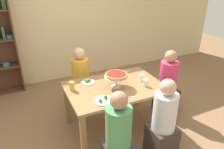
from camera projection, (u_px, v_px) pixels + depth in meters
ground_plane at (115, 126)px, 3.50m from camera, size 12.00×12.00×0.00m
rear_partition at (72, 17)px, 4.71m from camera, size 8.00×0.12×2.80m
dining_table at (115, 92)px, 3.23m from camera, size 1.43×0.97×0.74m
diner_near_left at (118, 141)px, 2.50m from camera, size 0.34×0.34×1.15m
diner_head_east at (167, 87)px, 3.69m from camera, size 0.34×0.34×1.15m
diner_near_right at (163, 125)px, 2.75m from camera, size 0.34×0.34×1.15m
diner_far_left at (81, 83)px, 3.81m from camera, size 0.34×0.34×1.15m
deep_dish_pizza_stand at (116, 76)px, 3.09m from camera, size 0.35×0.35×0.22m
salad_plate_near_diner at (104, 100)px, 2.81m from camera, size 0.26×0.26×0.07m
salad_plate_far_diner at (88, 82)px, 3.28m from camera, size 0.21×0.21×0.06m
beer_glass_amber_tall at (72, 86)px, 3.05m from camera, size 0.08×0.08×0.13m
water_glass_clear_near at (145, 83)px, 3.17m from camera, size 0.07×0.07×0.11m
water_glass_clear_far at (141, 78)px, 3.32m from camera, size 0.07×0.07×0.11m
cutlery_fork_near at (66, 86)px, 3.20m from camera, size 0.18×0.07×0.00m
cutlery_knife_near at (125, 72)px, 3.64m from camera, size 0.18×0.07×0.00m
cutlery_fork_far at (128, 97)px, 2.91m from camera, size 0.17×0.08×0.00m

